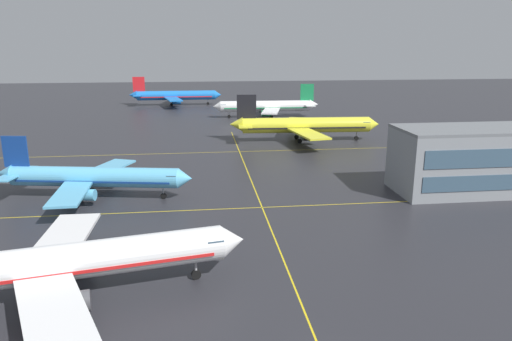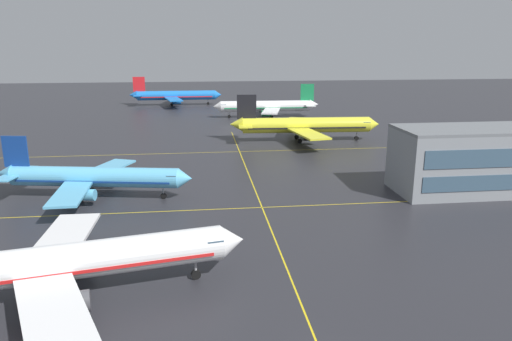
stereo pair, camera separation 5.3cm
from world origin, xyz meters
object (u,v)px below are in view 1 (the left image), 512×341
Objects in this scene: airliner_front_gate at (64,263)px; airliner_far_left_stand at (267,106)px; airliner_third_row at (304,125)px; airliner_far_right_stand at (175,96)px; airliner_second_row at (92,177)px.

airliner_front_gate is 124.95m from airliner_far_left_stand.
airliner_far_right_stand is (-36.91, 81.40, -0.17)m from airliner_third_row.
airliner_front_gate is 1.11× the size of airliner_second_row.
airliner_front_gate is 0.97× the size of airliner_far_right_stand.
airliner_third_row reaches higher than airliner_far_right_stand.
airliner_front_gate is 86.83m from airliner_third_row.
airliner_second_row is at bearing -115.99° from airliner_far_left_stand.
airliner_third_row reaches higher than airliner_far_left_stand.
airliner_third_row is at bearing -85.02° from airliner_far_left_stand.
airliner_second_row is 0.90× the size of airliner_far_left_stand.
airliner_third_row is at bearing -65.61° from airliner_far_right_stand.
airliner_front_gate is at bearing -118.44° from airliner_third_row.
airliner_far_right_stand is at bearing 88.39° from airliner_front_gate.
airliner_front_gate is 33.84m from airliner_second_row.
airliner_second_row is (-4.10, 33.59, -0.39)m from airliner_front_gate.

